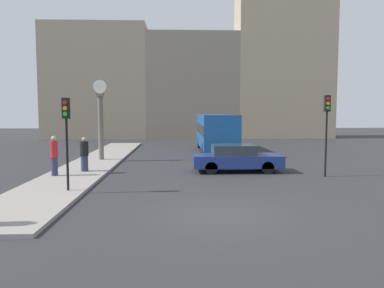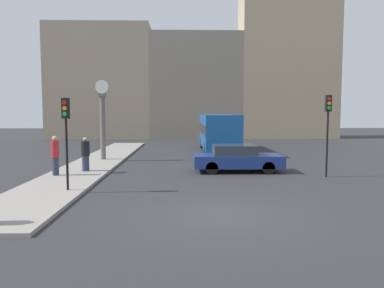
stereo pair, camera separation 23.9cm
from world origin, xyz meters
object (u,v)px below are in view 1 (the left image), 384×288
at_px(street_clock, 101,120).
at_px(bus_distant, 216,131).
at_px(pedestrian_black_jacket, 84,155).
at_px(traffic_light_far, 327,119).
at_px(traffic_light_near, 66,124).
at_px(sedan_car, 236,158).
at_px(pedestrian_red_top, 54,156).

bearing_deg(street_clock, bus_distant, 35.81).
bearing_deg(pedestrian_black_jacket, traffic_light_far, -6.47).
bearing_deg(traffic_light_near, sedan_car, 34.69).
height_order(traffic_light_far, pedestrian_black_jacket, traffic_light_far).
distance_m(sedan_car, pedestrian_red_top, 8.76).
xyz_separation_m(bus_distant, street_clock, (-7.64, -5.51, 0.93)).
bearing_deg(pedestrian_black_jacket, pedestrian_red_top, -129.60).
xyz_separation_m(traffic_light_far, pedestrian_red_top, (-12.58, 0.04, -1.68)).
bearing_deg(sedan_car, street_clock, 150.62).
bearing_deg(traffic_light_far, sedan_car, 157.90).
relative_size(bus_distant, pedestrian_red_top, 4.94).
distance_m(pedestrian_red_top, pedestrian_black_jacket, 1.65).
height_order(sedan_car, pedestrian_red_top, pedestrian_red_top).
distance_m(sedan_car, traffic_light_far, 4.74).
bearing_deg(street_clock, pedestrian_red_top, -99.03).
bearing_deg(traffic_light_near, pedestrian_black_jacket, 96.40).
distance_m(bus_distant, pedestrian_red_top, 14.28).
height_order(bus_distant, traffic_light_near, traffic_light_near).
height_order(pedestrian_red_top, pedestrian_black_jacket, pedestrian_red_top).
bearing_deg(traffic_light_far, street_clock, 153.00).
height_order(sedan_car, bus_distant, bus_distant).
relative_size(traffic_light_near, pedestrian_red_top, 1.88).
bearing_deg(traffic_light_far, traffic_light_near, -163.49).
bearing_deg(bus_distant, pedestrian_red_top, -126.94).
distance_m(traffic_light_far, street_clock, 13.07).
height_order(bus_distant, street_clock, street_clock).
bearing_deg(pedestrian_black_jacket, street_clock, 91.40).
bearing_deg(pedestrian_red_top, sedan_car, 10.34).
relative_size(sedan_car, street_clock, 0.91).
xyz_separation_m(pedestrian_red_top, pedestrian_black_jacket, (1.05, 1.27, -0.10)).
relative_size(bus_distant, traffic_light_near, 2.63).
height_order(traffic_light_near, pedestrian_black_jacket, traffic_light_near).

